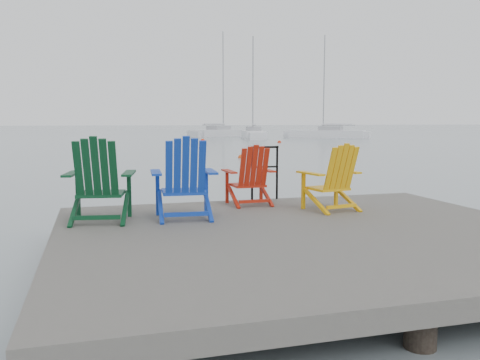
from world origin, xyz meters
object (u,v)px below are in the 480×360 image
object	(u,v)px
chair_green	(99,180)
buoy_c	(279,143)
chair_red	(250,175)
sailboat_mid	(221,133)
sailboat_far	(327,134)
buoy_d	(203,141)
sailboat_near	(253,135)
chair_blue	(184,179)
chair_yellow	(333,178)
handrail	(265,167)
buoy_a	(241,158)

from	to	relation	value
chair_green	buoy_c	distance (m)	36.41
chair_red	sailboat_mid	size ratio (longest dim) A/B	0.08
sailboat_mid	buoy_c	xyz separation A→B (m)	(0.68, -17.79, -0.35)
sailboat_far	buoy_d	xyz separation A→B (m)	(-14.58, -4.56, -0.36)
chair_green	sailboat_near	size ratio (longest dim) A/B	0.10
chair_blue	chair_yellow	world-z (taller)	chair_blue
chair_red	sailboat_near	world-z (taller)	sailboat_near
chair_blue	chair_red	size ratio (longest dim) A/B	1.17
chair_blue	sailboat_mid	xyz separation A→B (m)	(13.03, 51.11, -0.69)
handrail	chair_green	bearing A→B (deg)	-155.26
sailboat_near	sailboat_far	distance (m)	8.41
chair_red	sailboat_mid	xyz separation A→B (m)	(11.85, 50.27, -0.61)
chair_blue	sailboat_mid	bearing A→B (deg)	80.09
handrail	chair_blue	size ratio (longest dim) A/B	0.83
handrail	chair_yellow	size ratio (longest dim) A/B	0.93
sailboat_mid	sailboat_near	bearing A→B (deg)	-28.12
chair_red	chair_yellow	bearing A→B (deg)	-39.61
chair_green	chair_red	size ratio (longest dim) A/B	1.18
sailboat_near	sailboat_mid	world-z (taller)	sailboat_mid
chair_green	buoy_c	world-z (taller)	chair_green
handrail	sailboat_near	world-z (taller)	sailboat_near
handrail	chair_blue	bearing A→B (deg)	-140.26
chair_blue	sailboat_far	size ratio (longest dim) A/B	0.10
chair_yellow	sailboat_near	world-z (taller)	sailboat_near
handrail	sailboat_far	bearing A→B (deg)	63.12
buoy_d	chair_blue	bearing A→B (deg)	-102.11
chair_red	sailboat_far	world-z (taller)	sailboat_far
chair_red	buoy_c	distance (m)	34.83
handrail	sailboat_mid	world-z (taller)	sailboat_mid
chair_red	sailboat_near	xyz separation A→B (m)	(13.33, 42.37, -0.61)
sailboat_far	buoy_d	size ratio (longest dim) A/B	29.08
chair_blue	sailboat_near	bearing A→B (deg)	75.83
chair_green	buoy_a	world-z (taller)	chair_green
sailboat_near	sailboat_mid	distance (m)	8.04
chair_red	sailboat_near	bearing A→B (deg)	71.16
sailboat_mid	buoy_c	bearing A→B (deg)	-36.53
sailboat_far	buoy_d	bearing A→B (deg)	145.40
chair_yellow	sailboat_near	bearing A→B (deg)	63.40
chair_yellow	sailboat_mid	xyz separation A→B (m)	(10.83, 51.08, -0.63)
buoy_c	buoy_d	world-z (taller)	buoy_d
buoy_d	sailboat_near	bearing A→B (deg)	35.12
chair_red	chair_yellow	distance (m)	1.30
sailboat_near	handrail	bearing A→B (deg)	-94.99
chair_green	sailboat_mid	xyz separation A→B (m)	(14.13, 51.03, -0.70)
handrail	sailboat_near	bearing A→B (deg)	72.85
sailboat_far	buoy_a	distance (m)	31.21
sailboat_mid	sailboat_far	world-z (taller)	sailboat_mid
chair_yellow	buoy_d	size ratio (longest dim) A/B	2.53
chair_yellow	buoy_d	distance (m)	39.32
sailboat_far	buoy_d	distance (m)	15.29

